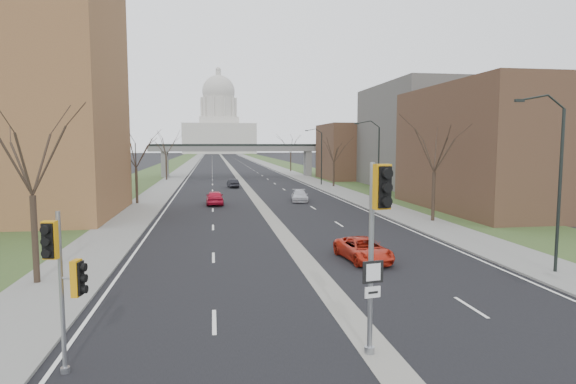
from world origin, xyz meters
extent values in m
plane|color=black|center=(0.00, 0.00, 0.00)|extent=(700.00, 700.00, 0.00)
cube|color=black|center=(0.00, 150.00, 0.01)|extent=(20.00, 600.00, 0.01)
cube|color=gray|center=(0.00, 150.00, 0.00)|extent=(1.20, 600.00, 0.02)
cube|color=gray|center=(12.00, 150.00, 0.06)|extent=(4.00, 600.00, 0.12)
cube|color=gray|center=(-12.00, 150.00, 0.06)|extent=(4.00, 600.00, 0.12)
cube|color=#324821|center=(18.00, 150.00, 0.05)|extent=(8.00, 600.00, 0.10)
cube|color=#324821|center=(-18.00, 150.00, 0.05)|extent=(8.00, 600.00, 0.10)
cube|color=#523626|center=(24.00, 28.00, 6.00)|extent=(16.00, 20.00, 12.00)
cube|color=#56544F|center=(28.00, 52.00, 7.50)|extent=(18.00, 22.00, 15.00)
cube|color=#523626|center=(22.00, 70.00, 5.00)|extent=(14.00, 14.00, 10.00)
cube|color=slate|center=(-14.00, 80.00, 2.50)|extent=(1.20, 2.50, 5.00)
cube|color=slate|center=(14.00, 80.00, 2.50)|extent=(1.20, 2.50, 5.00)
cube|color=slate|center=(0.00, 80.00, 5.50)|extent=(34.00, 3.00, 1.00)
cube|color=black|center=(0.00, 80.00, 6.20)|extent=(34.00, 0.15, 0.50)
cube|color=#BCB7AC|center=(0.00, 320.00, 10.00)|extent=(48.00, 42.00, 20.00)
cube|color=#BCB7AC|center=(0.00, 320.00, 22.00)|extent=(26.00, 26.00, 5.00)
cylinder|color=#BCB7AC|center=(0.00, 320.00, 31.00)|extent=(22.00, 22.00, 14.00)
sphere|color=#BCB7AC|center=(0.00, 320.00, 42.00)|extent=(22.00, 22.00, 22.00)
cylinder|color=#BCB7AC|center=(0.00, 320.00, 53.50)|extent=(3.60, 3.60, 4.50)
cylinder|color=black|center=(11.80, 6.00, 4.12)|extent=(0.16, 0.16, 8.00)
cube|color=black|center=(9.50, 6.00, 8.47)|extent=(0.45, 0.18, 0.14)
cylinder|color=black|center=(11.80, 32.00, 4.12)|extent=(0.16, 0.16, 8.00)
cube|color=black|center=(9.50, 32.00, 8.47)|extent=(0.45, 0.18, 0.14)
cylinder|color=black|center=(11.80, 58.00, 4.12)|extent=(0.16, 0.16, 8.00)
cube|color=black|center=(9.50, 58.00, 8.47)|extent=(0.45, 0.18, 0.14)
cylinder|color=#382B21|center=(-13.00, 8.00, 2.12)|extent=(0.28, 0.28, 4.00)
cylinder|color=#382B21|center=(-13.00, 38.00, 2.00)|extent=(0.28, 0.28, 3.75)
cylinder|color=#382B21|center=(-13.00, 72.00, 2.25)|extent=(0.28, 0.28, 4.25)
cylinder|color=#382B21|center=(13.00, 22.00, 2.12)|extent=(0.28, 0.28, 4.00)
cylinder|color=#382B21|center=(13.00, 55.00, 1.87)|extent=(0.28, 0.28, 3.50)
cylinder|color=#382B21|center=(13.00, 95.00, 2.25)|extent=(0.28, 0.28, 4.25)
cylinder|color=gray|center=(-9.16, -1.26, 2.30)|extent=(0.12, 0.12, 4.61)
cylinder|color=gray|center=(-9.16, -1.26, 0.09)|extent=(0.25, 0.25, 0.18)
cube|color=#CA880B|center=(-9.25, -1.69, 3.90)|extent=(0.44, 0.42, 1.02)
cube|color=#CA880B|center=(-8.73, -1.35, 2.75)|extent=(0.42, 0.44, 1.02)
cylinder|color=gray|center=(-0.29, -1.37, 2.95)|extent=(0.16, 0.16, 5.89)
cylinder|color=gray|center=(-0.29, -1.37, 0.11)|extent=(0.32, 0.32, 0.23)
cube|color=#CA880B|center=(-0.19, -1.93, 5.21)|extent=(0.55, 0.53, 1.30)
cube|color=black|center=(-0.29, -1.37, 2.61)|extent=(0.68, 0.16, 0.68)
cube|color=silver|center=(-0.29, -1.37, 1.98)|extent=(0.51, 0.13, 0.34)
imported|color=red|center=(-4.77, 36.33, 0.76)|extent=(1.87, 4.50, 1.52)
imported|color=black|center=(-2.00, 56.39, 0.62)|extent=(1.75, 3.88, 1.23)
imported|color=red|center=(3.20, 10.11, 0.63)|extent=(2.59, 4.72, 1.25)
imported|color=#BBBBC3|center=(4.67, 37.80, 0.63)|extent=(2.33, 4.53, 1.26)
camera|label=1|loc=(-4.98, -15.04, 6.43)|focal=30.00mm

